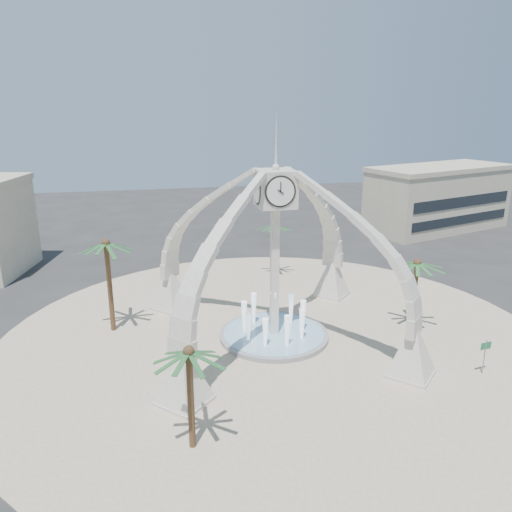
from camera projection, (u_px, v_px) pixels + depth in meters
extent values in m
plane|color=#282828|center=(274.00, 338.00, 36.70)|extent=(140.00, 140.00, 0.00)
cylinder|color=#C6B293|center=(274.00, 337.00, 36.69)|extent=(40.00, 40.00, 0.06)
cube|color=silver|center=(275.00, 275.00, 35.27)|extent=(0.55, 0.55, 9.80)
cube|color=silver|center=(276.00, 188.00, 33.47)|extent=(2.50, 2.50, 2.50)
cone|color=silver|center=(276.00, 139.00, 32.52)|extent=(0.20, 0.20, 4.00)
cylinder|color=white|center=(280.00, 192.00, 32.27)|extent=(1.84, 0.04, 1.84)
pyramid|color=silver|center=(332.00, 279.00, 44.27)|extent=(3.80, 3.80, 3.20)
pyramid|color=silver|center=(171.00, 291.00, 41.42)|extent=(3.80, 3.80, 3.20)
pyramid|color=silver|center=(183.00, 379.00, 28.20)|extent=(3.80, 3.80, 3.20)
pyramid|color=silver|center=(412.00, 354.00, 31.05)|extent=(3.80, 3.80, 3.20)
cylinder|color=gray|center=(274.00, 335.00, 36.64)|extent=(8.00, 8.00, 0.40)
cylinder|color=#8AB7CD|center=(274.00, 333.00, 36.58)|extent=(7.40, 7.40, 0.04)
cone|color=white|center=(274.00, 312.00, 36.11)|extent=(0.60, 0.60, 3.20)
cube|color=#BEB194|center=(438.00, 200.00, 67.75)|extent=(21.49, 13.79, 8.00)
cube|color=#BEB194|center=(441.00, 168.00, 66.50)|extent=(21.87, 14.17, 0.60)
cylinder|color=brown|center=(414.00, 296.00, 37.43)|extent=(0.35, 0.35, 5.40)
cylinder|color=brown|center=(110.00, 287.00, 36.86)|extent=(0.37, 0.37, 7.03)
cylinder|color=brown|center=(274.00, 250.00, 49.27)|extent=(0.31, 0.31, 5.28)
cylinder|color=brown|center=(191.00, 400.00, 24.22)|extent=(0.34, 0.34, 5.43)
cylinder|color=slate|center=(484.00, 357.00, 31.42)|extent=(0.08, 0.08, 2.39)
cube|color=#19663E|center=(486.00, 346.00, 31.18)|extent=(0.81, 0.15, 0.48)
cube|color=white|center=(486.00, 346.00, 31.18)|extent=(0.87, 0.14, 0.55)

